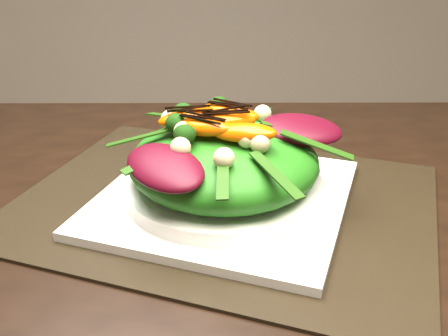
{
  "coord_description": "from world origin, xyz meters",
  "views": [
    {
      "loc": [
        -0.2,
        -0.43,
        1.04
      ],
      "look_at": [
        -0.2,
        0.09,
        0.8
      ],
      "focal_mm": 42.0,
      "sensor_mm": 36.0,
      "label": 1
    }
  ],
  "objects_px": {
    "placemat": "(224,202)",
    "orange_segment": "(224,120)",
    "salad_bowl": "(224,187)",
    "plate_base": "(224,197)",
    "lettuce_mound": "(224,161)",
    "dining_table": "(420,266)"
  },
  "relations": [
    {
      "from": "plate_base",
      "to": "lettuce_mound",
      "type": "relative_size",
      "value": 1.28
    },
    {
      "from": "placemat",
      "to": "lettuce_mound",
      "type": "bearing_deg",
      "value": -90.0
    },
    {
      "from": "plate_base",
      "to": "salad_bowl",
      "type": "distance_m",
      "value": 0.01
    },
    {
      "from": "placemat",
      "to": "orange_segment",
      "type": "xyz_separation_m",
      "value": [
        0.0,
        0.01,
        0.1
      ]
    },
    {
      "from": "placemat",
      "to": "orange_segment",
      "type": "distance_m",
      "value": 0.1
    },
    {
      "from": "placemat",
      "to": "salad_bowl",
      "type": "distance_m",
      "value": 0.02
    },
    {
      "from": "dining_table",
      "to": "placemat",
      "type": "xyz_separation_m",
      "value": [
        -0.2,
        0.09,
        0.02
      ]
    },
    {
      "from": "dining_table",
      "to": "orange_segment",
      "type": "distance_m",
      "value": 0.25
    },
    {
      "from": "placemat",
      "to": "salad_bowl",
      "type": "bearing_deg",
      "value": -90.0
    },
    {
      "from": "salad_bowl",
      "to": "placemat",
      "type": "bearing_deg",
      "value": 90.0
    },
    {
      "from": "plate_base",
      "to": "salad_bowl",
      "type": "height_order",
      "value": "salad_bowl"
    },
    {
      "from": "dining_table",
      "to": "lettuce_mound",
      "type": "height_order",
      "value": "dining_table"
    },
    {
      "from": "placemat",
      "to": "lettuce_mound",
      "type": "height_order",
      "value": "lettuce_mound"
    },
    {
      "from": "lettuce_mound",
      "to": "orange_segment",
      "type": "distance_m",
      "value": 0.05
    },
    {
      "from": "dining_table",
      "to": "salad_bowl",
      "type": "distance_m",
      "value": 0.22
    },
    {
      "from": "placemat",
      "to": "orange_segment",
      "type": "height_order",
      "value": "orange_segment"
    },
    {
      "from": "placemat",
      "to": "plate_base",
      "type": "xyz_separation_m",
      "value": [
        0.0,
        -0.0,
        0.01
      ]
    },
    {
      "from": "plate_base",
      "to": "orange_segment",
      "type": "bearing_deg",
      "value": 89.94
    },
    {
      "from": "lettuce_mound",
      "to": "placemat",
      "type": "bearing_deg",
      "value": 90.0
    },
    {
      "from": "dining_table",
      "to": "placemat",
      "type": "bearing_deg",
      "value": 154.89
    },
    {
      "from": "dining_table",
      "to": "placemat",
      "type": "distance_m",
      "value": 0.22
    },
    {
      "from": "placemat",
      "to": "orange_segment",
      "type": "relative_size",
      "value": 6.61
    }
  ]
}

